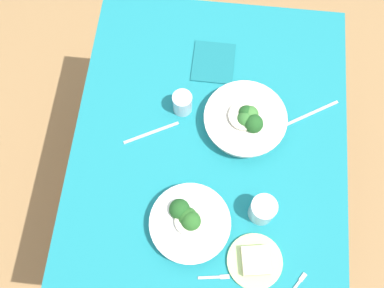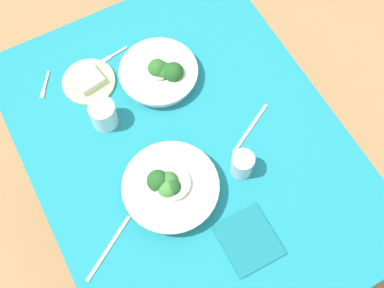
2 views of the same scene
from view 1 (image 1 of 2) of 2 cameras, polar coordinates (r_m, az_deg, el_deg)
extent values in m
plane|color=#9E7547|center=(2.27, 1.54, -7.32)|extent=(6.00, 6.00, 0.00)
cube|color=#197A84|center=(1.55, 2.24, -0.68)|extent=(1.21, 0.93, 0.01)
cube|color=brown|center=(1.57, 2.22, -0.88)|extent=(1.17, 0.90, 0.02)
cylinder|color=brown|center=(2.15, -6.59, 9.15)|extent=(0.07, 0.07, 0.72)
cylinder|color=brown|center=(2.15, 12.75, 7.24)|extent=(0.07, 0.07, 0.72)
cylinder|color=silver|center=(1.57, 6.66, 2.82)|extent=(0.25, 0.25, 0.05)
cylinder|color=silver|center=(1.54, 6.77, 3.24)|extent=(0.28, 0.28, 0.01)
sphere|color=#3D7A33|center=(1.54, 6.88, 3.38)|extent=(0.06, 0.06, 0.06)
sphere|color=#3D7A33|center=(1.54, 7.31, 3.65)|extent=(0.06, 0.06, 0.06)
sphere|color=#1E511E|center=(1.52, 7.75, 2.51)|extent=(0.06, 0.06, 0.06)
sphere|color=#33702D|center=(1.53, 6.77, 3.06)|extent=(0.06, 0.06, 0.06)
sphere|color=#1E511E|center=(1.54, 6.88, 3.79)|extent=(0.05, 0.05, 0.05)
cylinder|color=beige|center=(1.53, 6.57, 3.47)|extent=(0.10, 0.10, 0.01)
cylinder|color=white|center=(1.46, -0.12, -9.92)|extent=(0.23, 0.23, 0.04)
cylinder|color=white|center=(1.44, -0.12, -9.75)|extent=(0.25, 0.25, 0.01)
sphere|color=#286023|center=(1.42, -0.01, -9.53)|extent=(0.06, 0.06, 0.06)
sphere|color=#286023|center=(1.43, -0.42, -9.07)|extent=(0.06, 0.06, 0.06)
sphere|color=#33702D|center=(1.43, 0.17, -9.34)|extent=(0.04, 0.04, 0.04)
sphere|color=#1E511E|center=(1.43, -1.43, -8.10)|extent=(0.07, 0.07, 0.07)
cylinder|color=beige|center=(1.42, -0.30, -9.60)|extent=(0.09, 0.09, 0.01)
cylinder|color=#B7D684|center=(1.47, 7.90, -14.23)|extent=(0.17, 0.17, 0.01)
cube|color=beige|center=(1.45, 8.00, -14.13)|extent=(0.10, 0.10, 0.03)
cylinder|color=silver|center=(1.57, -1.09, 5.10)|extent=(0.07, 0.07, 0.08)
cylinder|color=silver|center=(1.46, 8.87, -8.06)|extent=(0.08, 0.08, 0.09)
cube|color=#B7B7BC|center=(1.45, 2.26, -16.23)|extent=(0.02, 0.07, 0.00)
cube|color=#B7B7BC|center=(1.46, 4.22, -16.12)|extent=(0.02, 0.03, 0.00)
cube|color=#B7B7BC|center=(1.49, 13.69, -15.77)|extent=(0.03, 0.03, 0.00)
cube|color=#B7B7BC|center=(1.57, -4.96, 1.38)|extent=(0.10, 0.18, 0.00)
cube|color=#B7B7BC|center=(1.65, 14.70, 3.68)|extent=(0.12, 0.19, 0.00)
cube|color=#156870|center=(1.69, 2.78, 10.09)|extent=(0.17, 0.15, 0.01)
camera|label=2|loc=(1.13, 42.63, 58.58)|focal=46.58mm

